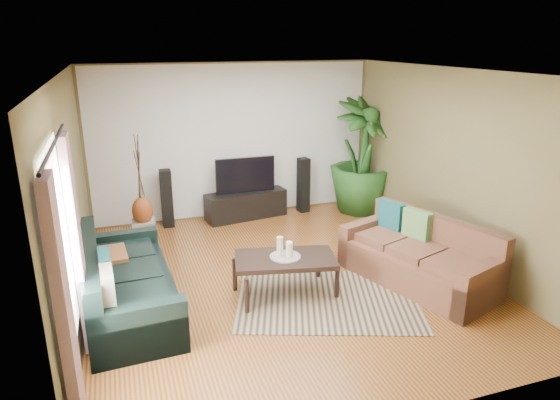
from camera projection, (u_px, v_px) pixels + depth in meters
name	position (u px, v px, depth m)	size (l,w,h in m)	color
floor	(285.00, 279.00, 6.69)	(5.50, 5.50, 0.00)	#965527
ceiling	(285.00, 72.00, 5.86)	(5.50, 5.50, 0.00)	white
wall_back	(234.00, 141.00, 8.75)	(5.00, 5.00, 0.00)	brown
wall_front	(403.00, 276.00, 3.79)	(5.00, 5.00, 0.00)	brown
wall_left	(72.00, 202.00, 5.52)	(5.50, 5.50, 0.00)	brown
wall_right	(452.00, 167.00, 7.03)	(5.50, 5.50, 0.00)	brown
backwall_panel	(234.00, 141.00, 8.74)	(4.90, 4.90, 0.00)	white
window_pane	(62.00, 254.00, 4.06)	(1.80, 1.80, 0.00)	white
curtain_near	(66.00, 327.00, 3.48)	(0.08, 0.35, 2.20)	gray
curtain_far	(77.00, 246.00, 4.83)	(0.08, 0.35, 2.20)	gray
curtain_rod	(53.00, 145.00, 3.80)	(0.03, 0.03, 1.90)	black
sofa_left	(128.00, 277.00, 5.81)	(2.24, 0.96, 0.85)	black
sofa_right	(418.00, 253.00, 6.46)	(2.02, 0.91, 0.85)	brown
area_rug	(327.00, 300.00, 6.14)	(2.21, 1.57, 0.01)	#9E805D
coffee_table	(285.00, 276.00, 6.22)	(1.23, 0.67, 0.50)	black
candle_tray	(285.00, 257.00, 6.14)	(0.38, 0.38, 0.02)	gray
candle_tall	(280.00, 246.00, 6.11)	(0.08, 0.08, 0.25)	white
candle_mid	(289.00, 250.00, 6.09)	(0.08, 0.08, 0.19)	white
candle_short	(289.00, 247.00, 6.19)	(0.08, 0.08, 0.16)	silver
tv_stand	(246.00, 205.00, 8.91)	(1.44, 0.43, 0.48)	black
television	(245.00, 175.00, 8.74)	(1.05, 0.06, 0.62)	black
speaker_left	(167.00, 198.00, 8.41)	(0.18, 0.20, 1.00)	black
speaker_right	(303.00, 185.00, 9.16)	(0.18, 0.20, 1.01)	black
potted_plant	(362.00, 156.00, 9.04)	(1.16, 1.16, 2.07)	#1F4C19
plant_pot	(360.00, 203.00, 9.31)	(0.38, 0.38, 0.30)	black
pedestal	(144.00, 231.00, 7.87)	(0.35, 0.35, 0.35)	#989895
vase	(142.00, 211.00, 7.76)	(0.32, 0.32, 0.45)	brown
side_table	(106.00, 274.00, 6.18)	(0.54, 0.54, 0.57)	#975231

